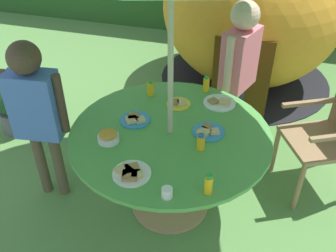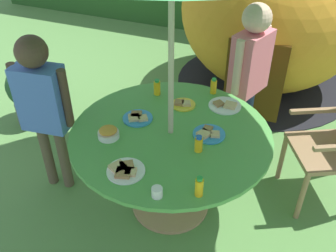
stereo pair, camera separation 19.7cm
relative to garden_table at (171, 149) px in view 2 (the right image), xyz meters
The scene contains 17 objects.
ground_plane 0.57m from the garden_table, ahead, with size 10.00×10.00×0.02m, color #548442.
garden_table is the anchor object (origin of this frame).
dome_tent 2.27m from the garden_table, 82.27° to the left, with size 2.09×2.09×1.78m.
potted_plant 1.84m from the garden_table, 162.08° to the left, with size 0.42×0.42×0.61m.
child_in_pink_shirt 1.03m from the garden_table, 70.32° to the left, with size 0.30×0.44×1.36m.
child_in_blue_shirt 0.99m from the garden_table, behind, with size 0.44×0.23×1.31m.
snack_bowl 0.46m from the garden_table, 150.25° to the right, with size 0.14×0.14×0.07m.
plate_back_edge 0.51m from the garden_table, 103.01° to the right, with size 0.23×0.23×0.03m.
plate_front_edge 0.31m from the garden_table, 14.88° to the left, with size 0.22×0.22×0.03m.
plate_far_right 0.33m from the garden_table, 168.69° to the left, with size 0.21×0.21×0.03m.
plate_mid_right 0.38m from the garden_table, 96.18° to the left, with size 0.18×0.18×0.03m.
plate_near_right 0.54m from the garden_table, 59.81° to the left, with size 0.24×0.24×0.03m.
juice_bottle_near_left 0.33m from the garden_table, 26.42° to the right, with size 0.05×0.05×0.12m.
juice_bottle_far_left 0.65m from the garden_table, 78.57° to the left, with size 0.05×0.05×0.13m.
juice_bottle_center_front 0.64m from the garden_table, 53.39° to the right, with size 0.05×0.05×0.13m.
juice_bottle_center_back 0.55m from the garden_table, 123.79° to the left, with size 0.05×0.05×0.13m.
cup_near 0.62m from the garden_table, 75.70° to the right, with size 0.06×0.06×0.06m, color white.
Camera 2 is at (0.75, -1.91, 2.26)m, focal length 40.25 mm.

